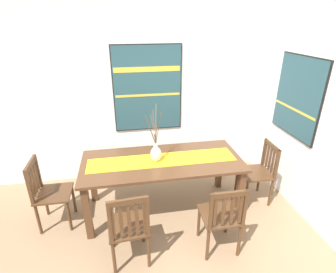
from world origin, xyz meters
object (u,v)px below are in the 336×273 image
Objects in this scene: painting_on_back_wall at (148,89)px; dining_table at (162,167)px; chair_2 at (222,216)px; chair_3 at (48,191)px; centerpiece_vase at (156,152)px; painting_on_side_wall at (298,97)px; chair_0 at (129,226)px; chair_1 at (259,171)px.

dining_table is at bearing -86.86° from painting_on_back_wall.
dining_table is 2.31× the size of chair_2.
chair_2 reaches higher than dining_table.
painting_on_back_wall reaches higher than chair_3.
painting_on_side_wall is at bearing 2.41° from centerpiece_vase.
painting_on_side_wall is at bearing 1.49° from chair_3.
chair_2 is (0.52, -0.82, -0.19)m from dining_table.
painting_on_side_wall is at bearing 34.21° from chair_2.
chair_2 is 0.97× the size of chair_3.
chair_1 is (1.87, 0.78, -0.01)m from chair_0.
dining_table is 1.00m from chair_2.
dining_table is at bearing -178.10° from painting_on_side_wall.
painting_on_back_wall is (0.03, 1.03, 0.56)m from centerpiece_vase.
painting_on_side_wall reaches higher than centerpiece_vase.
painting_on_back_wall reaches higher than painting_on_side_wall.
centerpiece_vase is 2.00m from painting_on_side_wall.
centerpiece_vase reaches higher than chair_2.
chair_0 is 2.03m from chair_1.
dining_table is at bearing 178.76° from chair_1.
painting_on_back_wall reaches higher than chair_2.
centerpiece_vase reaches higher than chair_3.
chair_3 is at bearing -178.51° from painting_on_side_wall.
chair_2 is at bearing -0.71° from chair_0.
chair_3 is at bearing -143.25° from painting_on_back_wall.
centerpiece_vase is 0.56× the size of painting_on_back_wall.
chair_1 is 0.67× the size of painting_on_back_wall.
painting_on_side_wall is (0.44, 0.09, 1.03)m from chair_1.
chair_1 is at bearing -1.24° from dining_table.
dining_table is 1.45m from chair_3.
chair_0 is (-0.40, -0.79, -0.42)m from centerpiece_vase.
painting_on_back_wall is at bearing 88.40° from centerpiece_vase.
painting_on_side_wall reaches higher than chair_2.
painting_on_back_wall reaches higher than dining_table.
centerpiece_vase is at bearing 63.19° from chair_0.
painting_on_back_wall is at bearing 36.75° from chair_3.
centerpiece_vase is at bearing -91.60° from painting_on_back_wall.
chair_1 is at bearing -0.39° from centerpiece_vase.
dining_table is at bearing 122.35° from chair_2.
dining_table is 2.01m from painting_on_side_wall.
centerpiece_vase is 0.83× the size of chair_2.
centerpiece_vase is (-0.08, -0.02, 0.24)m from dining_table.
chair_2 is 2.12m from chair_3.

